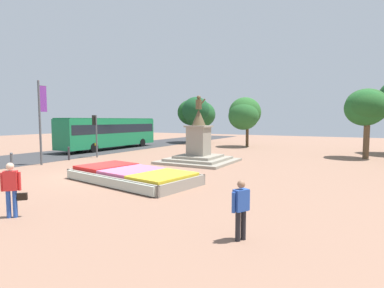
{
  "coord_description": "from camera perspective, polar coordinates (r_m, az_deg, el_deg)",
  "views": [
    {
      "loc": [
        12.29,
        -11.56,
        3.03
      ],
      "look_at": [
        3.56,
        4.56,
        1.55
      ],
      "focal_mm": 28.0,
      "sensor_mm": 36.0,
      "label": 1
    }
  ],
  "objects": [
    {
      "name": "banner_pole",
      "position": [
        22.43,
        -26.92,
        4.12
      ],
      "size": [
        0.14,
        0.67,
        5.62
      ],
      "color": "#4C5156",
      "rests_on": "ground_plane"
    },
    {
      "name": "city_bus",
      "position": [
        32.13,
        -15.32,
        2.35
      ],
      "size": [
        2.43,
        11.94,
        3.2
      ],
      "color": "#197A47",
      "rests_on": "ground_plane"
    },
    {
      "name": "park_tree_mid_canopy",
      "position": [
        39.71,
        0.78,
        5.95
      ],
      "size": [
        5.07,
        5.47,
        5.96
      ],
      "color": "#4C3823",
      "rests_on": "ground_plane"
    },
    {
      "name": "kerb_bollard_mid_b",
      "position": [
        21.86,
        -31.13,
        -2.61
      ],
      "size": [
        0.17,
        0.17,
        1.0
      ],
      "color": "#4C5156",
      "rests_on": "ground_plane"
    },
    {
      "name": "park_tree_far_right",
      "position": [
        34.13,
        10.04,
        5.63
      ],
      "size": [
        3.55,
        4.24,
        5.56
      ],
      "color": "#4C3823",
      "rests_on": "ground_plane"
    },
    {
      "name": "pedestrian_near_planter",
      "position": [
        7.73,
        9.3,
        -11.64
      ],
      "size": [
        0.38,
        0.51,
        1.53
      ],
      "color": "black",
      "rests_on": "ground_plane"
    },
    {
      "name": "ground_plane",
      "position": [
        17.14,
        -18.11,
        -5.78
      ],
      "size": [
        94.18,
        94.18,
        0.0
      ],
      "primitive_type": "plane",
      "color": "#8C6651"
    },
    {
      "name": "statue_monument",
      "position": [
        21.33,
        1.28,
        -1.03
      ],
      "size": [
        4.83,
        4.83,
        4.74
      ],
      "color": "gray",
      "rests_on": "ground_plane"
    },
    {
      "name": "traffic_light_mid_block",
      "position": [
        25.35,
        -17.92,
        2.87
      ],
      "size": [
        0.41,
        0.29,
        3.4
      ],
      "color": "#4C5156",
      "rests_on": "ground_plane"
    },
    {
      "name": "park_tree_street_side",
      "position": [
        27.25,
        30.21,
        6.15
      ],
      "size": [
        3.12,
        3.39,
        5.5
      ],
      "color": "brown",
      "rests_on": "ground_plane"
    },
    {
      "name": "kerb_bollard_north",
      "position": [
        24.33,
        -22.41,
        -1.59
      ],
      "size": [
        0.17,
        0.17,
        1.03
      ],
      "color": "#2D2D33",
      "rests_on": "ground_plane"
    },
    {
      "name": "pedestrian_with_handbag",
      "position": [
        10.84,
        -31.12,
        -6.98
      ],
      "size": [
        0.58,
        0.56,
        1.72
      ],
      "color": "#264CA5",
      "rests_on": "ground_plane"
    },
    {
      "name": "flower_planter",
      "position": [
        15.12,
        -11.59,
        -5.89
      ],
      "size": [
        7.02,
        4.23,
        0.65
      ],
      "color": "#38281C",
      "rests_on": "ground_plane"
    }
  ]
}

